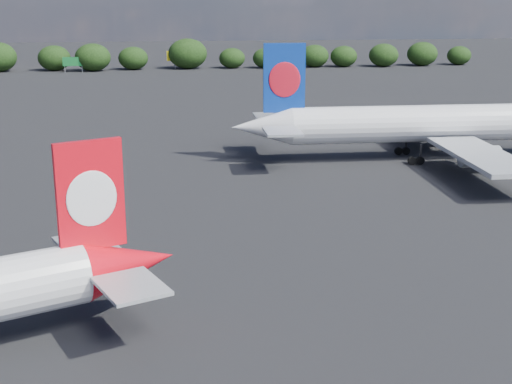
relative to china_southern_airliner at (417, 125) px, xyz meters
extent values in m
plane|color=black|center=(-44.19, 5.70, -5.04)|extent=(500.00, 500.00, 0.00)
cone|color=red|center=(-37.98, -46.92, -0.76)|extent=(7.99, 6.67, 4.28)
cube|color=red|center=(-40.33, -47.95, 4.72)|extent=(4.48, 2.29, 7.70)
ellipsoid|color=white|center=(-40.23, -48.19, 4.57)|extent=(3.36, 1.60, 3.94)
ellipsoid|color=white|center=(-40.43, -47.72, 4.57)|extent=(3.36, 1.60, 3.94)
cube|color=#ABAFB3|center=(-37.65, -51.92, -0.41)|extent=(5.59, 6.25, 0.26)
cube|color=#ABAFB3|center=(-41.44, -43.30, -0.41)|extent=(5.59, 6.25, 0.26)
cylinder|color=white|center=(1.77, -0.02, 0.16)|extent=(39.57, 5.61, 5.20)
cone|color=white|center=(-22.14, 0.23, 0.16)|extent=(8.37, 5.29, 5.20)
cube|color=navy|center=(-19.02, 0.20, 6.82)|extent=(5.72, 0.58, 9.36)
ellipsoid|color=red|center=(-19.03, -0.11, 6.63)|extent=(4.37, 0.25, 4.78)
ellipsoid|color=red|center=(-19.02, 0.51, 6.63)|extent=(4.37, 0.25, 4.78)
cube|color=#ABAFB3|center=(-20.12, -5.51, 0.58)|extent=(4.74, 6.29, 0.31)
cube|color=#ABAFB3|center=(-20.00, 5.93, 0.58)|extent=(4.74, 6.29, 0.31)
cube|color=#ABAFB3|center=(3.71, -13.56, -1.50)|extent=(6.98, 20.87, 0.57)
cube|color=#ABAFB3|center=(3.99, 13.48, -1.50)|extent=(6.98, 20.87, 0.57)
cylinder|color=#ABAFB3|center=(5.84, -8.38, -2.85)|extent=(5.23, 2.86, 2.81)
cube|color=#ABAFB3|center=(5.84, -8.38, -2.12)|extent=(2.29, 0.34, 1.25)
cylinder|color=#ABAFB3|center=(6.02, 8.26, -2.85)|extent=(5.23, 2.86, 2.81)
cube|color=#ABAFB3|center=(6.02, 8.26, -2.12)|extent=(2.29, 0.34, 1.25)
cylinder|color=black|center=(-0.34, -3.12, -3.48)|extent=(0.29, 0.29, 2.60)
cylinder|color=black|center=(-0.34, -3.12, -4.46)|extent=(1.15, 0.48, 1.14)
cylinder|color=black|center=(-1.48, -3.10, -4.46)|extent=(1.15, 0.48, 1.14)
cylinder|color=black|center=(-0.28, 3.12, -3.48)|extent=(0.29, 0.29, 2.60)
cylinder|color=black|center=(-0.28, 3.12, -4.46)|extent=(1.15, 0.48, 1.14)
cylinder|color=black|center=(-1.42, 3.13, -4.46)|extent=(1.15, 0.48, 1.14)
cube|color=#14662A|center=(-62.19, 121.70, -1.84)|extent=(6.00, 0.30, 2.60)
cylinder|color=gray|center=(-64.69, 121.70, -4.04)|extent=(0.20, 0.20, 2.00)
cylinder|color=gray|center=(-59.69, 121.70, -4.04)|extent=(0.20, 0.20, 2.00)
cube|color=yellow|center=(-32.19, 127.70, -1.04)|extent=(5.00, 0.30, 3.00)
cylinder|color=gray|center=(-32.19, 127.70, -3.79)|extent=(0.30, 0.30, 2.50)
ellipsoid|color=black|center=(-68.34, 127.26, -1.26)|extent=(9.81, 8.30, 7.55)
ellipsoid|color=black|center=(-56.68, 124.58, -0.94)|extent=(10.65, 9.01, 8.19)
ellipsoid|color=black|center=(-44.85, 127.18, -1.56)|extent=(9.03, 7.64, 6.94)
ellipsoid|color=black|center=(-28.23, 127.96, -0.42)|extent=(11.99, 10.15, 9.23)
ellipsoid|color=black|center=(-14.51, 127.74, -1.92)|extent=(8.10, 6.85, 6.23)
ellipsoid|color=black|center=(-4.06, 126.78, -1.91)|extent=(8.14, 6.89, 6.26)
ellipsoid|color=black|center=(11.68, 128.03, -1.54)|extent=(9.09, 7.69, 6.99)
ellipsoid|color=black|center=(21.01, 127.58, -1.74)|extent=(8.57, 7.25, 6.59)
ellipsoid|color=black|center=(33.69, 126.48, -1.41)|extent=(9.44, 7.98, 7.26)
ellipsoid|color=black|center=(46.88, 127.76, -1.24)|extent=(9.86, 8.34, 7.58)
ellipsoid|color=black|center=(59.85, 129.15, -2.01)|extent=(7.87, 6.66, 6.05)
camera|label=1|loc=(-34.86, -95.83, 18.22)|focal=50.00mm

